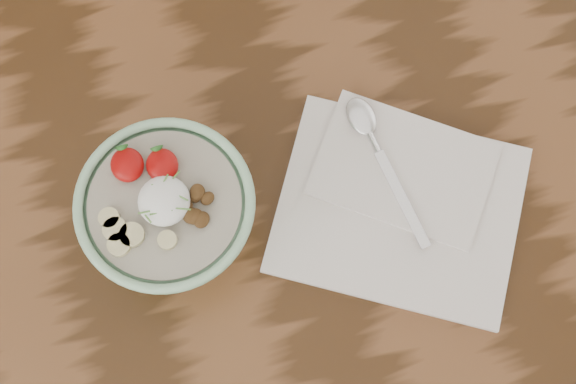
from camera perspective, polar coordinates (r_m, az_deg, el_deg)
name	(u,v)px	position (r cm, az deg, el deg)	size (l,w,h in cm)	color
table	(136,317)	(97.48, -10.77, -8.72)	(160.00, 90.00, 75.00)	#361F0D
breakfast_bowl	(169,212)	(83.18, -8.44, -1.45)	(18.02, 18.02, 12.12)	#94C79D
napkin	(400,201)	(89.10, 7.95, -0.64)	(33.20, 31.73, 1.60)	silver
spoon	(371,137)	(89.58, 5.94, 3.94)	(3.92, 18.79, 0.98)	silver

